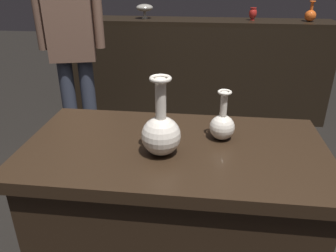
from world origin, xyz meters
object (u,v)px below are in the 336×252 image
shelf_vase_right (253,13)px  visitor_near_left (71,37)px  vase_centerpiece (161,132)px  vase_tall_behind (222,125)px  shelf_vase_far_left (95,10)px  shelf_vase_left (145,8)px  shelf_vase_far_right (310,15)px

shelf_vase_right → visitor_near_left: size_ratio=0.07×
vase_centerpiece → vase_tall_behind: size_ratio=1.45×
vase_tall_behind → shelf_vase_far_left: 2.52m
vase_tall_behind → shelf_vase_right: 2.16m
shelf_vase_left → shelf_vase_far_right: bearing=-0.6°
vase_centerpiece → shelf_vase_left: shelf_vase_left is taller
vase_centerpiece → vase_tall_behind: bearing=32.9°
shelf_vase_far_right → visitor_near_left: size_ratio=0.11×
vase_tall_behind → shelf_vase_far_right: shelf_vase_far_right is taller
vase_centerpiece → shelf_vase_right: size_ratio=2.62×
vase_centerpiece → vase_tall_behind: (0.23, 0.15, -0.03)m
shelf_vase_far_right → shelf_vase_right: (-0.52, 0.02, 0.00)m
vase_centerpiece → shelf_vase_right: 2.35m
visitor_near_left → shelf_vase_right: bearing=-158.1°
vase_centerpiece → shelf_vase_far_left: bearing=113.1°
vase_tall_behind → shelf_vase_far_right: 2.28m
shelf_vase_far_right → visitor_near_left: visitor_near_left is taller
shelf_vase_right → shelf_vase_left: bearing=-179.8°
shelf_vase_left → vase_tall_behind: bearing=-71.6°
shelf_vase_far_right → shelf_vase_far_left: bearing=177.7°
vase_centerpiece → shelf_vase_left: size_ratio=1.83×
vase_centerpiece → shelf_vase_right: shelf_vase_right is taller
vase_tall_behind → shelf_vase_far_left: bearing=119.2°
vase_centerpiece → visitor_near_left: bearing=123.6°
shelf_vase_far_right → shelf_vase_right: shelf_vase_far_right is taller
shelf_vase_far_right → shelf_vase_left: 1.56m
vase_tall_behind → vase_centerpiece: bearing=-147.1°
vase_centerpiece → shelf_vase_far_left: 2.55m
shelf_vase_far_left → visitor_near_left: (0.17, -1.10, -0.07)m
shelf_vase_left → shelf_vase_far_left: bearing=172.6°
shelf_vase_far_left → shelf_vase_right: bearing=-2.3°
vase_tall_behind → visitor_near_left: visitor_near_left is taller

